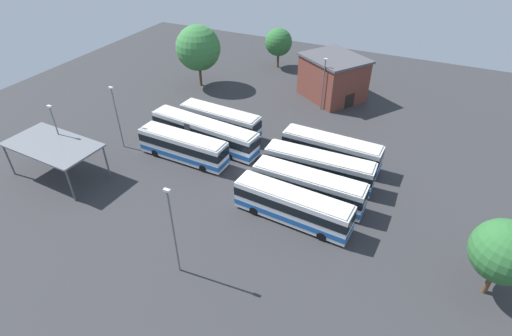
{
  "coord_description": "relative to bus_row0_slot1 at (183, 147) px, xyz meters",
  "views": [
    {
      "loc": [
        17.47,
        -35.22,
        28.07
      ],
      "look_at": [
        1.48,
        -1.43,
        1.55
      ],
      "focal_mm": 27.93,
      "sensor_mm": 36.0,
      "label": 1
    }
  ],
  "objects": [
    {
      "name": "tree_west_edge",
      "position": [
        34.16,
        -6.05,
        3.02
      ],
      "size": [
        5.2,
        5.2,
        7.5
      ],
      "color": "brown",
      "rests_on": "ground_plane"
    },
    {
      "name": "depot_building",
      "position": [
        11.37,
        25.45,
        1.5
      ],
      "size": [
        12.12,
        11.76,
        6.69
      ],
      "color": "brown",
      "rests_on": "ground_plane"
    },
    {
      "name": "bus_row1_slot1",
      "position": [
        16.61,
        -1.03,
        0.0
      ],
      "size": [
        12.29,
        2.99,
        3.53
      ],
      "color": "silver",
      "rests_on": "ground_plane"
    },
    {
      "name": "lamp_post_by_building",
      "position": [
        11.21,
        20.63,
        2.53
      ],
      "size": [
        0.56,
        0.28,
        7.97
      ],
      "color": "slate",
      "rests_on": "ground_plane"
    },
    {
      "name": "tree_northwest",
      "position": [
        -1.52,
        33.85,
        2.87
      ],
      "size": [
        4.98,
        4.98,
        7.24
      ],
      "color": "brown",
      "rests_on": "ground_plane"
    },
    {
      "name": "bus_row1_slot2",
      "position": [
        16.48,
        2.9,
        0.0
      ],
      "size": [
        12.58,
        2.82,
        3.53
      ],
      "color": "silver",
      "rests_on": "ground_plane"
    },
    {
      "name": "lamp_post_mid_lot",
      "position": [
        -12.33,
        -7.16,
        2.57
      ],
      "size": [
        0.56,
        0.28,
        8.04
      ],
      "color": "slate",
      "rests_on": "ground_plane"
    },
    {
      "name": "bus_row1_slot3",
      "position": [
        16.73,
        7.01,
        0.0
      ],
      "size": [
        12.15,
        3.12,
        3.53
      ],
      "color": "silver",
      "rests_on": "ground_plane"
    },
    {
      "name": "ground_plane",
      "position": [
        8.4,
        1.54,
        -1.87
      ],
      "size": [
        96.46,
        96.46,
        0.0
      ],
      "primitive_type": "plane",
      "color": "#333335"
    },
    {
      "name": "bus_row1_slot0",
      "position": [
        16.2,
        -4.69,
        0.0
      ],
      "size": [
        12.36,
        3.52,
        3.53
      ],
      "color": "silver",
      "rests_on": "ground_plane"
    },
    {
      "name": "lamp_post_far_corner",
      "position": [
        9.54,
        -15.11,
        3.16
      ],
      "size": [
        0.56,
        0.28,
        9.21
      ],
      "color": "slate",
      "rests_on": "ground_plane"
    },
    {
      "name": "lamp_post_near_entrance",
      "position": [
        -8.89,
        -0.96,
        2.77
      ],
      "size": [
        0.56,
        0.28,
        8.45
      ],
      "color": "slate",
      "rests_on": "ground_plane"
    },
    {
      "name": "bus_row0_slot3",
      "position": [
        0.84,
        7.71,
        -0.0
      ],
      "size": [
        11.81,
        3.45,
        3.53
      ],
      "color": "silver",
      "rests_on": "ground_plane"
    },
    {
      "name": "tree_east_edge",
      "position": [
        -10.17,
        20.37,
        4.64
      ],
      "size": [
        7.33,
        7.33,
        10.18
      ],
      "color": "brown",
      "rests_on": "ground_plane"
    },
    {
      "name": "bus_row0_slot2",
      "position": [
        0.51,
        4.02,
        0.0
      ],
      "size": [
        15.62,
        4.18,
        3.53
      ],
      "color": "silver",
      "rests_on": "ground_plane"
    },
    {
      "name": "bus_row0_slot1",
      "position": [
        0.0,
        0.0,
        0.0
      ],
      "size": [
        11.76,
        3.04,
        3.53
      ],
      "color": "silver",
      "rests_on": "ground_plane"
    },
    {
      "name": "maintenance_shelter",
      "position": [
        -11.31,
        -9.05,
        2.24
      ],
      "size": [
        11.16,
        6.34,
        4.32
      ],
      "color": "slate",
      "rests_on": "ground_plane"
    }
  ]
}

